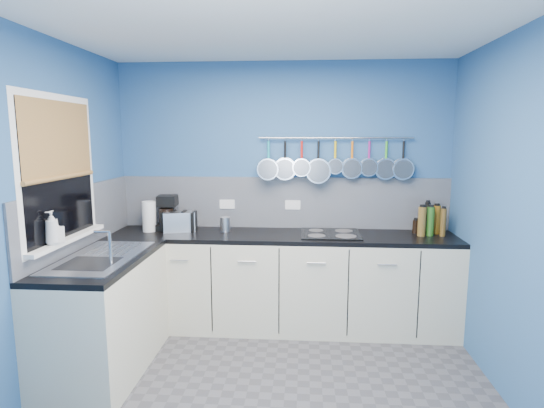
# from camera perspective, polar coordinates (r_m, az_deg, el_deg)

# --- Properties ---
(floor) EXTENTS (3.20, 3.00, 0.02)m
(floor) POSITION_cam_1_polar(r_m,az_deg,el_deg) (3.32, -0.11, -24.17)
(floor) COLOR #47474C
(floor) RESTS_ON ground
(ceiling) EXTENTS (3.20, 3.00, 0.02)m
(ceiling) POSITION_cam_1_polar(r_m,az_deg,el_deg) (2.88, -0.13, 23.13)
(ceiling) COLOR white
(ceiling) RESTS_ON ground
(wall_back) EXTENTS (3.20, 0.02, 2.50)m
(wall_back) POSITION_cam_1_polar(r_m,az_deg,el_deg) (4.33, 1.41, 1.54)
(wall_back) COLOR #2D578B
(wall_back) RESTS_ON ground
(wall_front) EXTENTS (3.20, 0.02, 2.50)m
(wall_front) POSITION_cam_1_polar(r_m,az_deg,el_deg) (1.40, -5.01, -14.38)
(wall_front) COLOR #2D578B
(wall_front) RESTS_ON ground
(wall_left) EXTENTS (0.02, 3.00, 2.50)m
(wall_left) POSITION_cam_1_polar(r_m,az_deg,el_deg) (3.37, -28.59, -1.65)
(wall_left) COLOR #2D578B
(wall_left) RESTS_ON ground
(wall_right) EXTENTS (0.02, 3.00, 2.50)m
(wall_right) POSITION_cam_1_polar(r_m,az_deg,el_deg) (3.16, 30.46, -2.43)
(wall_right) COLOR #2D578B
(wall_right) RESTS_ON ground
(backsplash_back) EXTENTS (3.20, 0.02, 0.50)m
(backsplash_back) POSITION_cam_1_polar(r_m,az_deg,el_deg) (4.32, 1.39, 0.18)
(backsplash_back) COLOR gray
(backsplash_back) RESTS_ON wall_back
(backsplash_left) EXTENTS (0.02, 1.80, 0.50)m
(backsplash_left) POSITION_cam_1_polar(r_m,az_deg,el_deg) (3.88, -23.45, -1.54)
(backsplash_left) COLOR gray
(backsplash_left) RESTS_ON wall_left
(cabinet_run_back) EXTENTS (3.20, 0.60, 0.86)m
(cabinet_run_back) POSITION_cam_1_polar(r_m,az_deg,el_deg) (4.21, 1.15, -10.14)
(cabinet_run_back) COLOR beige
(cabinet_run_back) RESTS_ON ground
(worktop_back) EXTENTS (3.20, 0.60, 0.04)m
(worktop_back) POSITION_cam_1_polar(r_m,az_deg,el_deg) (4.09, 1.17, -4.17)
(worktop_back) COLOR black
(worktop_back) RESTS_ON cabinet_run_back
(cabinet_run_left) EXTENTS (0.60, 1.20, 0.86)m
(cabinet_run_left) POSITION_cam_1_polar(r_m,az_deg,el_deg) (3.69, -20.88, -13.54)
(cabinet_run_left) COLOR beige
(cabinet_run_left) RESTS_ON ground
(worktop_left) EXTENTS (0.60, 1.20, 0.04)m
(worktop_left) POSITION_cam_1_polar(r_m,az_deg,el_deg) (3.55, -21.28, -6.80)
(worktop_left) COLOR black
(worktop_left) RESTS_ON cabinet_run_left
(window_frame) EXTENTS (0.01, 1.00, 1.10)m
(window_frame) POSITION_cam_1_polar(r_m,az_deg,el_deg) (3.57, -25.88, 3.93)
(window_frame) COLOR white
(window_frame) RESTS_ON wall_left
(window_glass) EXTENTS (0.01, 0.90, 1.00)m
(window_glass) POSITION_cam_1_polar(r_m,az_deg,el_deg) (3.57, -25.81, 3.94)
(window_glass) COLOR black
(window_glass) RESTS_ON wall_left
(bamboo_blind) EXTENTS (0.01, 0.90, 0.55)m
(bamboo_blind) POSITION_cam_1_polar(r_m,az_deg,el_deg) (3.55, -25.94, 7.55)
(bamboo_blind) COLOR #9D672F
(bamboo_blind) RESTS_ON wall_left
(window_sill) EXTENTS (0.10, 0.98, 0.03)m
(window_sill) POSITION_cam_1_polar(r_m,az_deg,el_deg) (3.63, -24.99, -4.18)
(window_sill) COLOR white
(window_sill) RESTS_ON wall_left
(sink_unit) EXTENTS (0.50, 0.95, 0.01)m
(sink_unit) POSITION_cam_1_polar(r_m,az_deg,el_deg) (3.55, -21.30, -6.42)
(sink_unit) COLOR silver
(sink_unit) RESTS_ON worktop_left
(mixer_tap) EXTENTS (0.12, 0.08, 0.26)m
(mixer_tap) POSITION_cam_1_polar(r_m,az_deg,el_deg) (3.29, -20.25, -5.26)
(mixer_tap) COLOR silver
(mixer_tap) RESTS_ON worktop_left
(socket_left) EXTENTS (0.15, 0.01, 0.09)m
(socket_left) POSITION_cam_1_polar(r_m,az_deg,el_deg) (4.37, -5.84, -0.02)
(socket_left) COLOR white
(socket_left) RESTS_ON backsplash_back
(socket_right) EXTENTS (0.15, 0.01, 0.09)m
(socket_right) POSITION_cam_1_polar(r_m,az_deg,el_deg) (4.31, 2.71, -0.12)
(socket_right) COLOR white
(socket_right) RESTS_ON backsplash_back
(pot_rail) EXTENTS (1.45, 0.02, 0.02)m
(pot_rail) POSITION_cam_1_polar(r_m,az_deg,el_deg) (4.24, 8.24, 8.48)
(pot_rail) COLOR silver
(pot_rail) RESTS_ON wall_back
(soap_bottle_a) EXTENTS (0.11, 0.11, 0.24)m
(soap_bottle_a) POSITION_cam_1_polar(r_m,az_deg,el_deg) (3.41, -26.63, -2.78)
(soap_bottle_a) COLOR white
(soap_bottle_a) RESTS_ON window_sill
(soap_bottle_b) EXTENTS (0.08, 0.09, 0.17)m
(soap_bottle_b) POSITION_cam_1_polar(r_m,az_deg,el_deg) (3.46, -26.18, -3.17)
(soap_bottle_b) COLOR white
(soap_bottle_b) RESTS_ON window_sill
(paper_towel) EXTENTS (0.14, 0.14, 0.29)m
(paper_towel) POSITION_cam_1_polar(r_m,az_deg,el_deg) (4.33, -15.64, -1.56)
(paper_towel) COLOR white
(paper_towel) RESTS_ON worktop_back
(coffee_maker) EXTENTS (0.20, 0.22, 0.33)m
(coffee_maker) POSITION_cam_1_polar(r_m,az_deg,el_deg) (4.36, -13.43, -1.10)
(coffee_maker) COLOR black
(coffee_maker) RESTS_ON worktop_back
(toaster) EXTENTS (0.33, 0.24, 0.19)m
(toaster) POSITION_cam_1_polar(r_m,az_deg,el_deg) (4.28, -11.96, -2.23)
(toaster) COLOR silver
(toaster) RESTS_ON worktop_back
(canister) EXTENTS (0.11, 0.11, 0.14)m
(canister) POSITION_cam_1_polar(r_m,az_deg,el_deg) (4.20, -6.08, -2.64)
(canister) COLOR silver
(canister) RESTS_ON worktop_back
(hob) EXTENTS (0.54, 0.47, 0.01)m
(hob) POSITION_cam_1_polar(r_m,az_deg,el_deg) (4.09, 7.60, -3.87)
(hob) COLOR black
(hob) RESTS_ON worktop_back
(pan_0) EXTENTS (0.21, 0.13, 0.40)m
(pan_0) POSITION_cam_1_polar(r_m,az_deg,el_deg) (4.24, -0.45, 5.89)
(pan_0) COLOR silver
(pan_0) RESTS_ON pot_rail
(pan_1) EXTENTS (0.21, 0.06, 0.40)m
(pan_1) POSITION_cam_1_polar(r_m,az_deg,el_deg) (4.23, 1.70, 5.85)
(pan_1) COLOR silver
(pan_1) RESTS_ON pot_rail
(pan_2) EXTENTS (0.17, 0.10, 0.36)m
(pan_2) POSITION_cam_1_polar(r_m,az_deg,el_deg) (4.22, 3.87, 6.08)
(pan_2) COLOR silver
(pan_2) RESTS_ON pot_rail
(pan_3) EXTENTS (0.24, 0.09, 0.43)m
(pan_3) POSITION_cam_1_polar(r_m,az_deg,el_deg) (4.23, 6.02, 5.61)
(pan_3) COLOR silver
(pan_3) RESTS_ON pot_rail
(pan_4) EXTENTS (0.15, 0.08, 0.34)m
(pan_4) POSITION_cam_1_polar(r_m,az_deg,el_deg) (4.23, 8.20, 6.18)
(pan_4) COLOR silver
(pan_4) RESTS_ON pot_rail
(pan_5) EXTENTS (0.19, 0.06, 0.38)m
(pan_5) POSITION_cam_1_polar(r_m,az_deg,el_deg) (4.25, 10.34, 5.84)
(pan_5) COLOR silver
(pan_5) RESTS_ON pot_rail
(pan_6) EXTENTS (0.17, 0.05, 0.36)m
(pan_6) POSITION_cam_1_polar(r_m,az_deg,el_deg) (4.27, 12.47, 5.94)
(pan_6) COLOR silver
(pan_6) RESTS_ON pot_rail
(pan_7) EXTENTS (0.20, 0.05, 0.39)m
(pan_7) POSITION_cam_1_polar(r_m,az_deg,el_deg) (4.29, 14.57, 5.68)
(pan_7) COLOR silver
(pan_7) RESTS_ON pot_rail
(pan_8) EXTENTS (0.20, 0.06, 0.39)m
(pan_8) POSITION_cam_1_polar(r_m,az_deg,el_deg) (4.32, 16.65, 5.61)
(pan_8) COLOR silver
(pan_8) RESTS_ON pot_rail
(condiment_0) EXTENTS (0.07, 0.07, 0.26)m
(condiment_0) POSITION_cam_1_polar(r_m,az_deg,el_deg) (4.34, 20.52, -1.92)
(condiment_0) COLOR #8C5914
(condiment_0) RESTS_ON worktop_back
(condiment_1) EXTENTS (0.05, 0.05, 0.29)m
(condiment_1) POSITION_cam_1_polar(r_m,az_deg,el_deg) (4.32, 19.47, -1.73)
(condiment_1) COLOR black
(condiment_1) RESTS_ON worktop_back
(condiment_2) EXTENTS (0.06, 0.06, 0.12)m
(condiment_2) POSITION_cam_1_polar(r_m,az_deg,el_deg) (4.32, 18.11, -2.80)
(condiment_2) COLOR black
(condiment_2) RESTS_ON worktop_back
(condiment_3) EXTENTS (0.05, 0.05, 0.25)m
(condiment_3) POSITION_cam_1_polar(r_m,az_deg,el_deg) (4.26, 21.31, -2.23)
(condiment_3) COLOR brown
(condiment_3) RESTS_ON worktop_back
(condiment_4) EXTENTS (0.07, 0.07, 0.26)m
(condiment_4) POSITION_cam_1_polar(r_m,az_deg,el_deg) (4.24, 19.85, -2.13)
(condiment_4) COLOR #265919
(condiment_4) RESTS_ON worktop_back
(condiment_5) EXTENTS (0.07, 0.07, 0.27)m
(condiment_5) POSITION_cam_1_polar(r_m,az_deg,el_deg) (4.20, 18.86, -2.16)
(condiment_5) COLOR brown
(condiment_5) RESTS_ON worktop_back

